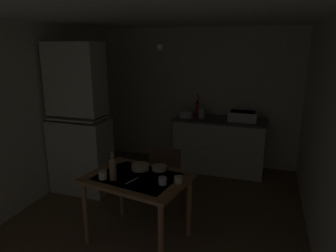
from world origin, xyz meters
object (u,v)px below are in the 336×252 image
hand_pump (197,107)px  glass_bottle (113,168)px  dining_table (138,186)px  serving_bowl_wide (140,167)px  hutch_cabinet (79,125)px  teacup_mint (163,181)px  sink_basin (243,116)px  mixing_bowl_counter (186,114)px  chair_far_side (167,179)px

hand_pump → glass_bottle: size_ratio=1.27×
dining_table → serving_bowl_wide: (-0.05, 0.19, 0.13)m
hutch_cabinet → teacup_mint: hutch_cabinet is taller
teacup_mint → glass_bottle: size_ratio=0.27×
sink_basin → teacup_mint: 2.40m
hand_pump → dining_table: (-0.13, -2.27, -0.42)m
hutch_cabinet → mixing_bowl_counter: (1.22, 1.32, -0.05)m
mixing_bowl_counter → glass_bottle: size_ratio=0.80×
mixing_bowl_counter → serving_bowl_wide: size_ratio=1.23×
chair_far_side → hutch_cabinet: bearing=169.9°
dining_table → chair_far_side: (0.13, 0.61, -0.17)m
serving_bowl_wide → sink_basin: bearing=65.4°
sink_basin → glass_bottle: glass_bottle is taller
glass_bottle → chair_far_side: bearing=66.4°
hand_pump → mixing_bowl_counter: size_ratio=1.59×
chair_far_side → serving_bowl_wide: chair_far_side is taller
hutch_cabinet → serving_bowl_wide: bearing=-28.8°
teacup_mint → hutch_cabinet: bearing=148.9°
glass_bottle → mixing_bowl_counter: bearing=86.2°
hand_pump → teacup_mint: (0.19, -2.36, -0.28)m
hand_pump → serving_bowl_wide: size_ratio=1.95×
chair_far_side → dining_table: bearing=-101.6°
serving_bowl_wide → teacup_mint: (0.36, -0.28, 0.01)m
dining_table → sink_basin: bearing=68.2°
hand_pump → chair_far_side: (-0.00, -1.66, -0.59)m
mixing_bowl_counter → dining_table: 2.20m
chair_far_side → serving_bowl_wide: size_ratio=4.58×
hand_pump → teacup_mint: 2.39m
chair_far_side → glass_bottle: glass_bottle is taller
serving_bowl_wide → glass_bottle: (-0.16, -0.34, 0.10)m
teacup_mint → glass_bottle: (-0.52, -0.06, 0.09)m
sink_basin → teacup_mint: sink_basin is taller
mixing_bowl_counter → teacup_mint: mixing_bowl_counter is taller
hutch_cabinet → mixing_bowl_counter: size_ratio=8.69×
hutch_cabinet → glass_bottle: (1.06, -1.01, -0.12)m
teacup_mint → mixing_bowl_counter: bearing=99.1°
serving_bowl_wide → teacup_mint: bearing=-38.0°
hand_pump → teacup_mint: hand_pump is taller
sink_basin → glass_bottle: size_ratio=1.43×
hand_pump → mixing_bowl_counter: (-0.18, -0.10, -0.12)m
sink_basin → hand_pump: 0.77m
mixing_bowl_counter → sink_basin: bearing=3.1°
hutch_cabinet → teacup_mint: size_ratio=25.57×
sink_basin → teacup_mint: size_ratio=5.26×
sink_basin → chair_far_side: size_ratio=0.48×
sink_basin → chair_far_side: (-0.76, -1.62, -0.50)m
mixing_bowl_counter → serving_bowl_wide: (0.00, -1.99, -0.17)m
hutch_cabinet → dining_table: (1.27, -0.86, -0.35)m
mixing_bowl_counter → chair_far_side: size_ratio=0.27×
serving_bowl_wide → glass_bottle: bearing=-115.4°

